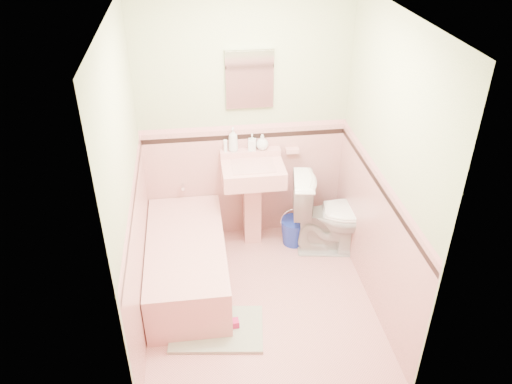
{
  "coord_description": "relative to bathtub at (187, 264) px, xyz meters",
  "views": [
    {
      "loc": [
        -0.49,
        -3.38,
        3.27
      ],
      "look_at": [
        0.0,
        0.25,
        1.0
      ],
      "focal_mm": 35.93,
      "sensor_mm": 36.0,
      "label": 1
    }
  ],
  "objects": [
    {
      "name": "wall_right",
      "position": [
        1.63,
        -0.33,
        1.02
      ],
      "size": [
        0.0,
        2.5,
        2.5
      ],
      "primitive_type": "plane",
      "rotation": [
        1.57,
        0.0,
        -1.57
      ],
      "color": "beige",
      "rests_on": "ground"
    },
    {
      "name": "tube",
      "position": [
        0.44,
        0.71,
        0.83
      ],
      "size": [
        0.04,
        0.04,
        0.12
      ],
      "primitive_type": "cylinder",
      "rotation": [
        0.0,
        0.0,
        0.12
      ],
      "color": "white",
      "rests_on": "sink"
    },
    {
      "name": "wainscot_back",
      "position": [
        0.63,
        0.76,
        0.38
      ],
      "size": [
        2.0,
        0.0,
        2.0
      ],
      "primitive_type": "plane",
      "rotation": [
        1.57,
        0.0,
        0.0
      ],
      "color": "pink",
      "rests_on": "ground"
    },
    {
      "name": "tub_faucet",
      "position": [
        0.0,
        0.72,
        0.41
      ],
      "size": [
        0.04,
        0.12,
        0.04
      ],
      "primitive_type": "cylinder",
      "rotation": [
        1.57,
        0.0,
        0.0
      ],
      "color": "silver",
      "rests_on": "wall_back"
    },
    {
      "name": "bath_mat",
      "position": [
        0.22,
        -0.64,
        -0.21
      ],
      "size": [
        0.83,
        0.61,
        0.03
      ],
      "primitive_type": "cube",
      "rotation": [
        0.0,
        0.0,
        -0.13
      ],
      "color": "#93A589",
      "rests_on": "floor"
    },
    {
      "name": "accent_left",
      "position": [
        -0.35,
        -0.33,
        0.89
      ],
      "size": [
        0.0,
        2.2,
        2.2
      ],
      "primitive_type": "plane",
      "rotation": [
        1.57,
        0.0,
        1.57
      ],
      "color": "black",
      "rests_on": "ground"
    },
    {
      "name": "cap_left",
      "position": [
        -0.35,
        -0.33,
        1.0
      ],
      "size": [
        0.0,
        2.2,
        2.2
      ],
      "primitive_type": "plane",
      "rotation": [
        1.57,
        0.0,
        1.57
      ],
      "color": "pink",
      "rests_on": "ground"
    },
    {
      "name": "wainscot_right",
      "position": [
        1.62,
        -0.33,
        0.38
      ],
      "size": [
        0.0,
        2.2,
        2.2
      ],
      "primitive_type": "plane",
      "rotation": [
        1.57,
        0.0,
        -1.57
      ],
      "color": "pink",
      "rests_on": "ground"
    },
    {
      "name": "wainscot_left",
      "position": [
        -0.36,
        -0.33,
        0.38
      ],
      "size": [
        0.0,
        2.2,
        2.2
      ],
      "primitive_type": "plane",
      "rotation": [
        1.57,
        0.0,
        1.57
      ],
      "color": "pink",
      "rests_on": "ground"
    },
    {
      "name": "bucket",
      "position": [
        1.1,
        0.48,
        -0.09
      ],
      "size": [
        0.31,
        0.31,
        0.28
      ],
      "primitive_type": null,
      "rotation": [
        0.0,
        0.0,
        -0.13
      ],
      "color": "#192F9C",
      "rests_on": "floor"
    },
    {
      "name": "shoe",
      "position": [
        0.33,
        -0.64,
        -0.16
      ],
      "size": [
        0.16,
        0.08,
        0.06
      ],
      "primitive_type": "cube",
      "rotation": [
        0.0,
        0.0,
        0.06
      ],
      "color": "#BF1E59",
      "rests_on": "bath_mat"
    },
    {
      "name": "sink_faucet",
      "position": [
        0.68,
        0.67,
        0.72
      ],
      "size": [
        0.02,
        0.02,
        0.1
      ],
      "primitive_type": "cylinder",
      "color": "silver",
      "rests_on": "sink"
    },
    {
      "name": "sink",
      "position": [
        0.68,
        0.53,
        0.24
      ],
      "size": [
        0.59,
        0.49,
        0.93
      ],
      "primitive_type": null,
      "color": "#D9938E",
      "rests_on": "floor"
    },
    {
      "name": "soap_bottle_right",
      "position": [
        0.8,
        0.71,
        0.85
      ],
      "size": [
        0.12,
        0.12,
        0.15
      ],
      "primitive_type": "imported",
      "rotation": [
        0.0,
        0.0,
        -0.01
      ],
      "color": "#B2B2B2",
      "rests_on": "sink"
    },
    {
      "name": "wall_front",
      "position": [
        0.63,
        -1.43,
        1.02
      ],
      "size": [
        2.5,
        0.0,
        2.5
      ],
      "primitive_type": "plane",
      "rotation": [
        -1.57,
        0.0,
        0.0
      ],
      "color": "beige",
      "rests_on": "ground"
    },
    {
      "name": "soap_bottle_mid",
      "position": [
        0.7,
        0.71,
        0.85
      ],
      "size": [
        0.09,
        0.09,
        0.16
      ],
      "primitive_type": "imported",
      "rotation": [
        0.0,
        0.0,
        -0.2
      ],
      "color": "#B2B2B2",
      "rests_on": "sink"
    },
    {
      "name": "accent_back",
      "position": [
        0.63,
        0.75,
        0.9
      ],
      "size": [
        2.0,
        0.0,
        2.0
      ],
      "primitive_type": "plane",
      "rotation": [
        1.57,
        0.0,
        0.0
      ],
      "color": "black",
      "rests_on": "ground"
    },
    {
      "name": "accent_right",
      "position": [
        1.61,
        -0.33,
        0.89
      ],
      "size": [
        0.0,
        2.2,
        2.2
      ],
      "primitive_type": "plane",
      "rotation": [
        1.57,
        0.0,
        -1.57
      ],
      "color": "black",
      "rests_on": "ground"
    },
    {
      "name": "accent_front",
      "position": [
        0.63,
        -1.41,
        0.9
      ],
      "size": [
        2.0,
        0.0,
        2.0
      ],
      "primitive_type": "plane",
      "rotation": [
        -1.57,
        0.0,
        0.0
      ],
      "color": "black",
      "rests_on": "ground"
    },
    {
      "name": "cap_front",
      "position": [
        0.63,
        -1.41,
        0.99
      ],
      "size": [
        2.0,
        0.0,
        2.0
      ],
      "primitive_type": "plane",
      "rotation": [
        -1.57,
        0.0,
        0.0
      ],
      "color": "pink",
      "rests_on": "ground"
    },
    {
      "name": "medicine_cabinet",
      "position": [
        0.68,
        0.74,
        1.47
      ],
      "size": [
        0.44,
        0.04,
        0.55
      ],
      "primitive_type": "cube",
      "color": "white",
      "rests_on": "wall_back"
    },
    {
      "name": "ceiling",
      "position": [
        0.63,
        -0.33,
        2.27
      ],
      "size": [
        2.2,
        2.2,
        0.0
      ],
      "primitive_type": "plane",
      "rotation": [
        3.14,
        0.0,
        0.0
      ],
      "color": "white",
      "rests_on": "ground"
    },
    {
      "name": "wainscot_front",
      "position": [
        0.63,
        -1.42,
        0.38
      ],
      "size": [
        2.0,
        0.0,
        2.0
      ],
      "primitive_type": "plane",
      "rotation": [
        -1.57,
        0.0,
        0.0
      ],
      "color": "pink",
      "rests_on": "ground"
    },
    {
      "name": "toilet",
      "position": [
        1.46,
        0.32,
        0.2
      ],
      "size": [
        0.89,
        0.6,
        0.84
      ],
      "primitive_type": "imported",
      "rotation": [
        0.0,
        0.0,
        1.41
      ],
      "color": "white",
      "rests_on": "floor"
    },
    {
      "name": "cap_right",
      "position": [
        1.61,
        -0.33,
        1.0
      ],
      "size": [
        0.0,
        2.2,
        2.2
      ],
      "primitive_type": "plane",
      "rotation": [
        1.57,
        0.0,
        -1.57
      ],
      "color": "pink",
      "rests_on": "ground"
    },
    {
      "name": "soap_bottle_left",
      "position": [
        0.51,
        0.71,
        0.89
      ],
      "size": [
        0.11,
        0.11,
        0.24
      ],
      "primitive_type": "imported",
      "rotation": [
        0.0,
        0.0,
        -0.19
      ],
      "color": "#B2B2B2",
      "rests_on": "sink"
    },
    {
      "name": "floor",
      "position": [
        0.63,
        -0.33,
        -0.23
      ],
      "size": [
        2.2,
        2.2,
        0.0
      ],
      "primitive_type": "plane",
      "color": "pink",
      "rests_on": "ground"
    },
    {
      "name": "wall_back",
      "position": [
        0.63,
        0.77,
        1.02
      ],
      "size": [
        2.5,
        0.0,
        2.5
      ],
      "primitive_type": "plane",
      "rotation": [
        1.57,
        0.0,
        0.0
      ],
      "color": "beige",
      "rests_on": "ground"
    },
    {
      "name": "soap_dish",
      "position": [
        1.1,
        0.73,
        0.72
      ],
      "size": [
        0.13,
        0.08,
        0.04
      ],
      "primitive_type": "cube",
      "color": "#D9938E",
      "rests_on": "wall_back"
    },
    {
      "name": "bathtub",
      "position": [
        0.0,
        0.0,
        0.0
      ],
      "size": [
        0.7,
        1.5,
        0.45
      ],
      "primitive_type": "cube",
      "color": "#D9938E",
      "rests_on": "floor"
    },
    {
      "name": "cap_back",
      "position": [
        0.63,
        0.75,
        0.99
      ],
      "size": [
        2.0,
        0.0,
        2.0
      ],
      "primitive_type": "plane",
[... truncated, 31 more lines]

